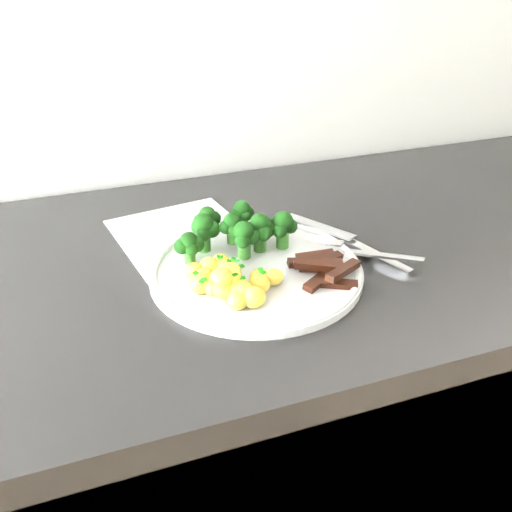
# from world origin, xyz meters

# --- Properties ---
(counter) EXTENTS (2.51, 0.63, 0.94)m
(counter) POSITION_xyz_m (-0.11, 1.66, 0.47)
(counter) COLOR black
(counter) RESTS_ON ground
(recipe_paper) EXTENTS (0.24, 0.30, 0.00)m
(recipe_paper) POSITION_xyz_m (-0.12, 1.72, 0.94)
(recipe_paper) COLOR silver
(recipe_paper) RESTS_ON counter
(plate) EXTENTS (0.30, 0.30, 0.02)m
(plate) POSITION_xyz_m (-0.05, 1.60, 0.95)
(plate) COLOR silver
(plate) RESTS_ON counter
(broccoli) EXTENTS (0.18, 0.10, 0.06)m
(broccoli) POSITION_xyz_m (-0.06, 1.66, 0.99)
(broccoli) COLOR #295F1C
(broccoli) RESTS_ON plate
(potatoes) EXTENTS (0.12, 0.12, 0.04)m
(potatoes) POSITION_xyz_m (-0.11, 1.56, 0.97)
(potatoes) COLOR #F0DC50
(potatoes) RESTS_ON plate
(beef_strips) EXTENTS (0.09, 0.10, 0.03)m
(beef_strips) POSITION_xyz_m (0.03, 1.56, 0.96)
(beef_strips) COLOR black
(beef_strips) RESTS_ON plate
(fork) EXTENTS (0.13, 0.13, 0.02)m
(fork) POSITION_xyz_m (0.10, 1.58, 0.96)
(fork) COLOR silver
(fork) RESTS_ON plate
(knife) EXTENTS (0.11, 0.22, 0.03)m
(knife) POSITION_xyz_m (0.11, 1.60, 0.95)
(knife) COLOR silver
(knife) RESTS_ON plate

